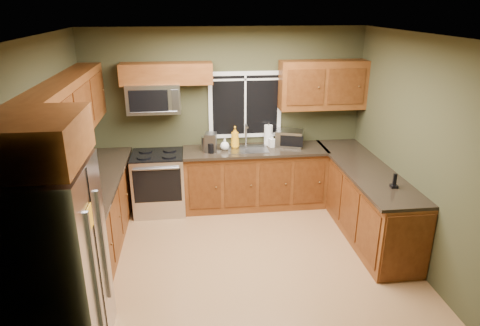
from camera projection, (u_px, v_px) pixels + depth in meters
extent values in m
plane|color=#956941|center=(239.00, 258.00, 5.37)|extent=(4.20, 4.20, 0.00)
plane|color=white|center=(239.00, 35.00, 4.42)|extent=(4.20, 4.20, 0.00)
plane|color=#363720|center=(226.00, 118.00, 6.57)|extent=(4.20, 0.00, 4.20)
plane|color=#363720|center=(267.00, 238.00, 3.22)|extent=(4.20, 0.00, 4.20)
plane|color=#363720|center=(49.00, 165.00, 4.67)|extent=(0.00, 3.60, 3.60)
plane|color=#363720|center=(413.00, 151.00, 5.13)|extent=(0.00, 3.60, 3.60)
cube|color=white|center=(245.00, 105.00, 6.52)|extent=(1.12, 0.03, 1.02)
cube|color=black|center=(245.00, 105.00, 6.51)|extent=(1.00, 0.01, 0.90)
cube|color=white|center=(245.00, 105.00, 6.51)|extent=(0.03, 0.01, 0.90)
cube|color=white|center=(245.00, 80.00, 6.37)|extent=(1.00, 0.01, 0.03)
cube|color=brown|center=(95.00, 217.00, 5.46)|extent=(0.60, 2.65, 0.90)
cube|color=black|center=(93.00, 183.00, 5.29)|extent=(0.65, 2.65, 0.04)
cube|color=brown|center=(255.00, 178.00, 6.65)|extent=(2.17, 0.60, 0.90)
cube|color=black|center=(255.00, 150.00, 6.47)|extent=(2.17, 0.65, 0.04)
cube|color=brown|center=(363.00, 200.00, 5.92)|extent=(0.60, 2.50, 0.90)
cube|color=#50260E|center=(407.00, 249.00, 4.75)|extent=(0.56, 0.02, 0.82)
cube|color=black|center=(365.00, 168.00, 5.76)|extent=(0.65, 2.50, 0.04)
cube|color=brown|center=(69.00, 109.00, 4.95)|extent=(0.33, 2.65, 0.72)
cube|color=brown|center=(167.00, 74.00, 6.07)|extent=(1.30, 0.33, 0.30)
cube|color=brown|center=(323.00, 85.00, 6.40)|extent=(1.30, 0.33, 0.72)
cube|color=brown|center=(33.00, 140.00, 3.26)|extent=(0.72, 0.90, 0.38)
cube|color=#B7B7BC|center=(55.00, 266.00, 3.66)|extent=(0.72, 0.90, 1.80)
cube|color=slate|center=(94.00, 272.00, 3.49)|extent=(0.03, 0.04, 1.10)
cube|color=slate|center=(103.00, 246.00, 3.86)|extent=(0.03, 0.04, 1.10)
cube|color=black|center=(99.00, 263.00, 3.70)|extent=(0.01, 0.02, 1.78)
cube|color=orange|center=(90.00, 217.00, 3.43)|extent=(0.01, 0.14, 0.20)
cube|color=#B7B7BC|center=(159.00, 183.00, 6.47)|extent=(0.76, 0.65, 0.90)
cube|color=black|center=(157.00, 155.00, 6.31)|extent=(0.76, 0.64, 0.03)
cube|color=black|center=(157.00, 186.00, 6.13)|extent=(0.68, 0.02, 0.50)
cylinder|color=slate|center=(156.00, 169.00, 6.01)|extent=(0.64, 0.04, 0.04)
cylinder|color=black|center=(144.00, 157.00, 6.15)|extent=(0.20, 0.20, 0.01)
cylinder|color=black|center=(169.00, 156.00, 6.19)|extent=(0.20, 0.20, 0.01)
cylinder|color=black|center=(145.00, 151.00, 6.41)|extent=(0.20, 0.20, 0.01)
cylinder|color=black|center=(170.00, 150.00, 6.45)|extent=(0.20, 0.20, 0.01)
cube|color=#B7B7BC|center=(154.00, 98.00, 6.14)|extent=(0.76, 0.38, 0.42)
cube|color=black|center=(149.00, 101.00, 5.96)|extent=(0.54, 0.01, 0.30)
cube|color=slate|center=(175.00, 100.00, 6.00)|extent=(0.10, 0.01, 0.30)
cylinder|color=slate|center=(154.00, 112.00, 6.01)|extent=(0.66, 0.02, 0.02)
cube|color=slate|center=(248.00, 150.00, 6.45)|extent=(0.60, 0.42, 0.02)
cylinder|color=#B7B7BC|center=(246.00, 135.00, 6.58)|extent=(0.03, 0.03, 0.34)
cylinder|color=#B7B7BC|center=(247.00, 126.00, 6.45)|extent=(0.03, 0.18, 0.03)
cube|color=#B7B7BC|center=(289.00, 138.00, 6.56)|extent=(0.48, 0.41, 0.25)
cube|color=black|center=(292.00, 141.00, 6.41)|extent=(0.33, 0.12, 0.17)
cube|color=slate|center=(211.00, 142.00, 6.32)|extent=(0.20, 0.23, 0.28)
cylinder|color=black|center=(211.00, 148.00, 6.27)|extent=(0.12, 0.12, 0.15)
cylinder|color=#B7B7BC|center=(206.00, 143.00, 6.37)|extent=(0.18, 0.18, 0.21)
cone|color=black|center=(206.00, 135.00, 6.33)|extent=(0.12, 0.12, 0.06)
cylinder|color=white|center=(268.00, 135.00, 6.62)|extent=(0.13, 0.13, 0.31)
cylinder|color=slate|center=(269.00, 125.00, 6.56)|extent=(0.02, 0.02, 0.04)
imported|color=orange|center=(235.00, 137.00, 6.47)|extent=(0.14, 0.14, 0.33)
imported|color=white|center=(272.00, 141.00, 6.52)|extent=(0.11, 0.11, 0.20)
imported|color=white|center=(225.00, 144.00, 6.40)|extent=(0.17, 0.17, 0.17)
cube|color=black|center=(394.00, 186.00, 5.11)|extent=(0.08, 0.08, 0.04)
cube|color=black|center=(395.00, 179.00, 5.08)|extent=(0.04, 0.03, 0.14)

